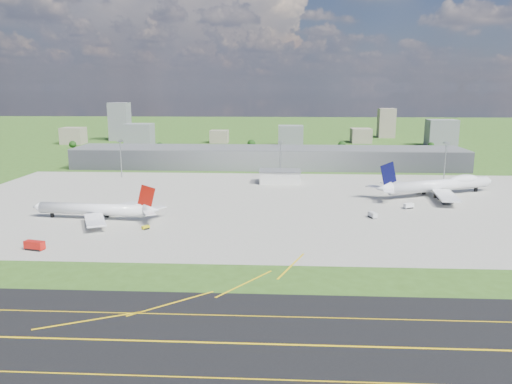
{
  "coord_description": "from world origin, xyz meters",
  "views": [
    {
      "loc": [
        11.38,
        -220.85,
        61.1
      ],
      "look_at": [
        -1.83,
        27.29,
        9.0
      ],
      "focal_mm": 35.0,
      "sensor_mm": 36.0,
      "label": 1
    }
  ],
  "objects_px": {
    "van_white_near": "(373,215)",
    "tug_yellow": "(146,228)",
    "van_white_far": "(409,206)",
    "airliner_red_twin": "(97,210)",
    "airliner_blue_quad": "(439,185)",
    "fire_truck": "(35,246)"
  },
  "relations": [
    {
      "from": "airliner_red_twin",
      "to": "van_white_far",
      "type": "bearing_deg",
      "value": -163.41
    },
    {
      "from": "van_white_near",
      "to": "van_white_far",
      "type": "height_order",
      "value": "van_white_near"
    },
    {
      "from": "airliner_blue_quad",
      "to": "tug_yellow",
      "type": "xyz_separation_m",
      "value": [
        -150.46,
        -79.08,
        -5.11
      ]
    },
    {
      "from": "airliner_red_twin",
      "to": "van_white_near",
      "type": "relative_size",
      "value": 10.85
    },
    {
      "from": "airliner_blue_quad",
      "to": "airliner_red_twin",
      "type": "bearing_deg",
      "value": 175.66
    },
    {
      "from": "fire_truck",
      "to": "van_white_near",
      "type": "distance_m",
      "value": 148.7
    },
    {
      "from": "van_white_near",
      "to": "van_white_far",
      "type": "bearing_deg",
      "value": -66.85
    },
    {
      "from": "airliner_red_twin",
      "to": "fire_truck",
      "type": "bearing_deg",
      "value": 86.41
    },
    {
      "from": "van_white_far",
      "to": "tug_yellow",
      "type": "bearing_deg",
      "value": 175.42
    },
    {
      "from": "airliner_blue_quad",
      "to": "fire_truck",
      "type": "bearing_deg",
      "value": -173.4
    },
    {
      "from": "van_white_near",
      "to": "tug_yellow",
      "type": "bearing_deg",
      "value": 84.14
    },
    {
      "from": "airliner_red_twin",
      "to": "fire_truck",
      "type": "distance_m",
      "value": 46.69
    },
    {
      "from": "fire_truck",
      "to": "tug_yellow",
      "type": "height_order",
      "value": "fire_truck"
    },
    {
      "from": "van_white_far",
      "to": "airliner_red_twin",
      "type": "bearing_deg",
      "value": 166.45
    },
    {
      "from": "fire_truck",
      "to": "tug_yellow",
      "type": "xyz_separation_m",
      "value": [
        34.89,
        30.24,
        -0.87
      ]
    },
    {
      "from": "van_white_near",
      "to": "van_white_far",
      "type": "xyz_separation_m",
      "value": [
        21.94,
        20.28,
        -0.04
      ]
    },
    {
      "from": "airliner_blue_quad",
      "to": "tug_yellow",
      "type": "distance_m",
      "value": 170.06
    },
    {
      "from": "airliner_red_twin",
      "to": "airliner_blue_quad",
      "type": "height_order",
      "value": "airliner_blue_quad"
    },
    {
      "from": "tug_yellow",
      "to": "van_white_far",
      "type": "relative_size",
      "value": 0.63
    },
    {
      "from": "fire_truck",
      "to": "van_white_far",
      "type": "height_order",
      "value": "fire_truck"
    },
    {
      "from": "airliner_blue_quad",
      "to": "van_white_near",
      "type": "height_order",
      "value": "airliner_blue_quad"
    },
    {
      "from": "airliner_blue_quad",
      "to": "fire_truck",
      "type": "distance_m",
      "value": 215.23
    }
  ]
}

